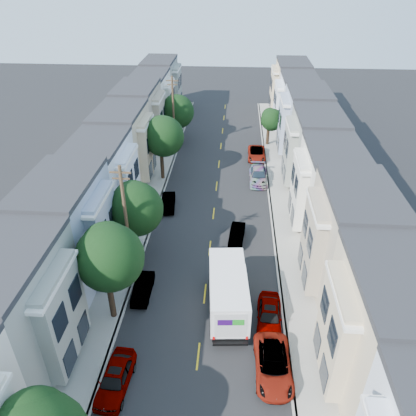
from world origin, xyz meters
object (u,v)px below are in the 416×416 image
(parked_left_d, at_px, (168,203))
(parked_left_c, at_px, (143,288))
(tree_d, at_px, (163,137))
(parked_left_b, at_px, (115,379))
(tree_far_r, at_px, (271,120))
(parked_right_c, at_px, (258,176))
(tree_b, at_px, (109,258))
(parked_right_a, at_px, (273,365))
(tree_e, at_px, (177,112))
(parked_right_d, at_px, (256,154))
(utility_pole_far, at_px, (174,115))
(utility_pole_near, at_px, (127,223))
(fedex_truck, at_px, (228,291))
(parked_right_b, at_px, (269,315))
(tree_c, at_px, (135,209))
(lead_sedan, at_px, (237,235))

(parked_left_d, bearing_deg, parked_left_c, -95.87)
(tree_d, height_order, parked_left_b, tree_d)
(parked_left_c, bearing_deg, tree_d, 93.68)
(tree_far_r, xyz_separation_m, parked_left_c, (-11.79, -31.29, -3.10))
(parked_right_c, bearing_deg, parked_left_d, -145.54)
(tree_b, height_order, parked_right_a, tree_b)
(parked_right_a, bearing_deg, parked_left_c, 145.23)
(tree_far_r, bearing_deg, tree_b, -111.34)
(parked_left_c, bearing_deg, tree_e, 92.20)
(parked_right_d, bearing_deg, utility_pole_far, 171.30)
(parked_right_c, height_order, parked_right_d, parked_right_c)
(parked_left_c, relative_size, parked_right_d, 0.75)
(utility_pole_near, bearing_deg, parked_right_c, 57.53)
(utility_pole_far, xyz_separation_m, fedex_truck, (8.14, -29.61, -3.26))
(parked_right_a, relative_size, parked_right_b, 1.08)
(parked_left_b, bearing_deg, tree_c, 99.76)
(utility_pole_far, distance_m, lead_sedan, 22.78)
(parked_left_d, bearing_deg, parked_right_c, 28.78)
(tree_d, xyz_separation_m, fedex_truck, (8.15, -21.05, -3.56))
(tree_d, relative_size, tree_far_r, 1.48)
(tree_far_r, relative_size, parked_left_c, 1.44)
(utility_pole_far, bearing_deg, parked_right_b, -69.94)
(tree_e, relative_size, parked_left_d, 1.82)
(tree_b, bearing_deg, parked_right_c, 63.51)
(tree_d, xyz_separation_m, utility_pole_far, (0.00, 8.56, -0.30))
(utility_pole_near, bearing_deg, parked_left_c, -59.70)
(fedex_truck, bearing_deg, parked_right_c, 77.24)
(parked_left_c, height_order, parked_right_d, parked_right_d)
(tree_b, bearing_deg, parked_left_b, -76.17)
(tree_c, height_order, parked_left_b, tree_c)
(tree_d, relative_size, tree_e, 1.12)
(fedex_truck, distance_m, lead_sedan, 9.19)
(utility_pole_near, relative_size, parked_right_a, 1.99)
(tree_far_r, distance_m, parked_right_d, 5.98)
(tree_c, bearing_deg, fedex_truck, -37.68)
(parked_right_a, distance_m, parked_right_c, 26.48)
(tree_far_r, relative_size, parked_right_c, 1.06)
(tree_c, xyz_separation_m, parked_right_a, (11.20, -11.56, -4.09))
(parked_left_b, bearing_deg, parked_left_c, 93.72)
(parked_left_b, xyz_separation_m, parked_right_d, (9.80, 34.72, -0.06))
(tree_c, distance_m, parked_left_b, 13.93)
(parked_left_d, bearing_deg, parked_left_b, -95.87)
(fedex_truck, relative_size, parked_left_d, 1.84)
(tree_c, xyz_separation_m, parked_right_d, (11.20, 21.47, -4.11))
(tree_b, xyz_separation_m, utility_pole_near, (0.00, 4.88, -0.45))
(utility_pole_near, xyz_separation_m, parked_right_c, (11.20, 17.60, -4.40))
(parked_left_b, height_order, parked_right_c, parked_right_c)
(tree_c, bearing_deg, tree_b, -90.00)
(tree_c, distance_m, parked_right_a, 16.61)
(utility_pole_near, relative_size, fedex_truck, 1.42)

